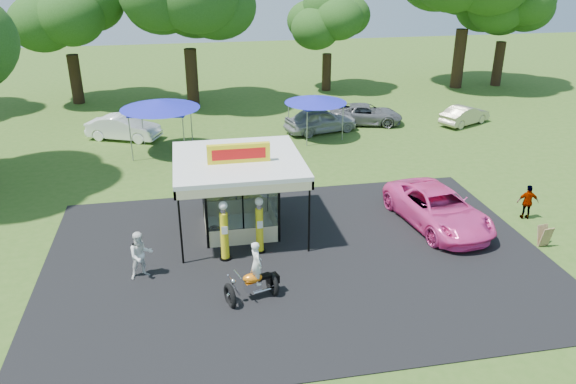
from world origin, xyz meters
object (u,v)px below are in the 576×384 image
Objects in this scene: kiosk_car at (235,200)px; bg_car_e at (465,115)px; bg_car_c at (321,120)px; tent_east at (316,99)px; pink_sedan at (438,208)px; spectator_west at (141,255)px; bg_car_d at (366,114)px; gas_pump_right at (259,227)px; tent_west at (160,104)px; gas_pump_left at (224,232)px; bg_car_a at (124,128)px; spectator_east_b at (528,202)px; gas_station_kiosk at (239,193)px; a_frame_sign at (544,236)px; motorcycle at (255,276)px.

kiosk_car is 20.70m from bg_car_e.
tent_east is (-0.64, -1.08, 1.72)m from bg_car_c.
bg_car_c is at bearing 89.29° from pink_sedan.
spectator_west is 23.20m from bg_car_d.
tent_east is (5.76, 14.55, 1.38)m from gas_pump_right.
bg_car_c is at bearing 11.93° from tent_west.
bg_car_d is 5.22m from tent_east.
tent_east reaches higher than kiosk_car.
pink_sedan is 1.48× the size of bg_car_e.
gas_pump_left is at bearing 103.96° from bg_car_e.
bg_car_e is at bearing -69.60° from bg_car_a.
spectator_east_b is at bearing -156.49° from bg_car_d.
spectator_east_b is at bearing -5.84° from gas_station_kiosk.
pink_sedan is 1.17× the size of bg_car_d.
bg_car_c is 1.22× the size of tent_east.
kiosk_car is 9.42m from pink_sedan.
gas_pump_left is 16.59m from tent_east.
a_frame_sign is 0.55× the size of spectator_east_b.
gas_pump_right reaches higher than bg_car_e.
tent_west is (-2.60, 13.76, 1.76)m from gas_pump_left.
bg_car_a is at bearing 107.10° from gas_pump_left.
gas_station_kiosk is 2.20× the size of gas_pump_right.
gas_station_kiosk is at bearing 20.29° from spectator_west.
spectator_west is at bearing 132.76° from bg_car_c.
a_frame_sign is 0.22× the size of bg_car_e.
bg_car_c reaches higher than bg_car_a.
spectator_east_b is (13.99, 1.18, -0.41)m from gas_pump_left.
bg_car_e is at bearing 19.37° from spectator_west.
gas_station_kiosk is 11.82m from tent_west.
gas_station_kiosk is at bearing 70.97° from gas_pump_left.
spectator_west is at bearing 155.37° from bg_car_d.
motorcycle is 20.13m from bg_car_c.
gas_station_kiosk is 5.95× the size of a_frame_sign.
kiosk_car is 6.81m from spectator_west.
gas_pump_left is 0.52× the size of bg_car_c.
tent_west reaches higher than spectator_west.
a_frame_sign is at bearing -43.69° from tent_west.
a_frame_sign is 0.18× the size of bg_car_d.
pink_sedan is 1.26× the size of bg_car_a.
tent_east is at bearing 6.55° from tent_west.
gas_station_kiosk is 15.18m from bg_car_c.
bg_car_e is at bearing -87.07° from bg_car_d.
kiosk_car is at bearing 72.81° from motorcycle.
gas_pump_right is at bearing -73.22° from tent_west.
gas_pump_left is 17.61m from bg_car_a.
spectator_east_b is at bearing -11.90° from spectator_west.
gas_pump_left reaches higher than spectator_west.
bg_car_d is (10.59, 14.74, -1.07)m from gas_station_kiosk.
kiosk_car is 0.60× the size of tent_west.
bg_car_c is (-5.38, 17.33, 0.38)m from a_frame_sign.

